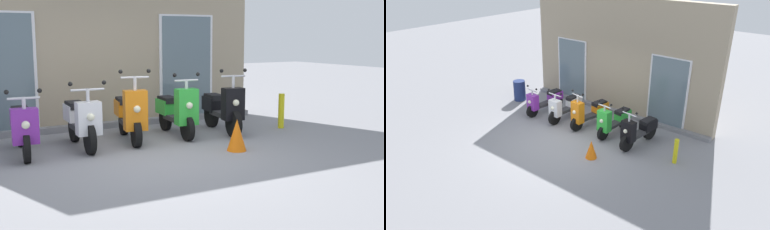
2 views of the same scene
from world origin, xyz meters
The scene contains 10 objects.
ground_plane centered at (0.00, 0.00, 0.00)m, with size 40.00×40.00×0.00m, color gray.
storefront_facade centered at (0.00, 2.97, 1.88)m, with size 6.93×0.50×3.90m.
scooter_purple centered at (-1.85, 1.24, 0.45)m, with size 0.54×1.60×1.09m.
scooter_white centered at (-0.91, 1.24, 0.47)m, with size 0.60×1.54×1.16m.
scooter_orange centered at (-0.01, 1.34, 0.49)m, with size 0.63×1.57×1.31m.
scooter_green centered at (0.93, 1.36, 0.47)m, with size 0.51×1.52×1.21m.
scooter_black centered at (1.87, 1.24, 0.46)m, with size 0.59×1.57×1.26m.
curb_bollard centered at (3.13, 1.01, 0.35)m, with size 0.12×0.12×0.70m, color yellow.
trash_bin centered at (-3.41, 1.49, 0.38)m, with size 0.44×0.44×0.76m, color navy.
traffic_cone centered at (1.24, -0.18, 0.26)m, with size 0.32×0.32×0.52m, color orange.
Camera 2 is at (6.26, -6.99, 5.15)m, focal length 33.51 mm.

